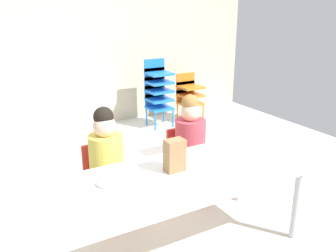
# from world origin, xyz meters

# --- Properties ---
(ground_plane) EXTENTS (6.15, 4.68, 0.02)m
(ground_plane) POSITION_xyz_m (0.00, -0.00, -0.01)
(ground_plane) COLOR silver
(back_wall) EXTENTS (6.15, 0.10, 2.45)m
(back_wall) POSITION_xyz_m (0.00, 2.34, 1.22)
(back_wall) COLOR beige
(back_wall) RESTS_ON ground_plane
(craft_table) EXTENTS (2.01, 0.73, 0.57)m
(craft_table) POSITION_xyz_m (0.03, -0.66, 0.53)
(craft_table) COLOR white
(craft_table) RESTS_ON ground_plane
(seated_child_near_camera) EXTENTS (0.32, 0.31, 0.92)m
(seated_child_near_camera) POSITION_xyz_m (-0.12, -0.06, 0.55)
(seated_child_near_camera) COLOR red
(seated_child_near_camera) RESTS_ON ground_plane
(seated_child_middle_seat) EXTENTS (0.32, 0.31, 0.92)m
(seated_child_middle_seat) POSITION_xyz_m (0.64, -0.06, 0.55)
(seated_child_middle_seat) COLOR red
(seated_child_middle_seat) RESTS_ON ground_plane
(kid_chair_blue_stack) EXTENTS (0.32, 0.30, 0.92)m
(kid_chair_blue_stack) POSITION_xyz_m (1.34, 1.82, 0.52)
(kid_chair_blue_stack) COLOR blue
(kid_chair_blue_stack) RESTS_ON ground_plane
(kid_chair_orange_stack) EXTENTS (0.32, 0.30, 0.68)m
(kid_chair_orange_stack) POSITION_xyz_m (1.85, 1.82, 0.40)
(kid_chair_orange_stack) COLOR orange
(kid_chair_orange_stack) RESTS_ON ground_plane
(paper_bag_brown) EXTENTS (0.13, 0.09, 0.22)m
(paper_bag_brown) POSITION_xyz_m (0.17, -0.59, 0.68)
(paper_bag_brown) COLOR #9E754C
(paper_bag_brown) RESTS_ON craft_table
(paper_plate_near_edge) EXTENTS (0.18, 0.18, 0.01)m
(paper_plate_near_edge) POSITION_xyz_m (-0.31, -0.57, 0.58)
(paper_plate_near_edge) COLOR white
(paper_plate_near_edge) RESTS_ON craft_table
(donut_powdered_on_plate) EXTENTS (0.11, 0.11, 0.03)m
(donut_powdered_on_plate) POSITION_xyz_m (-0.31, -0.57, 0.60)
(donut_powdered_on_plate) COLOR white
(donut_powdered_on_plate) RESTS_ON craft_table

